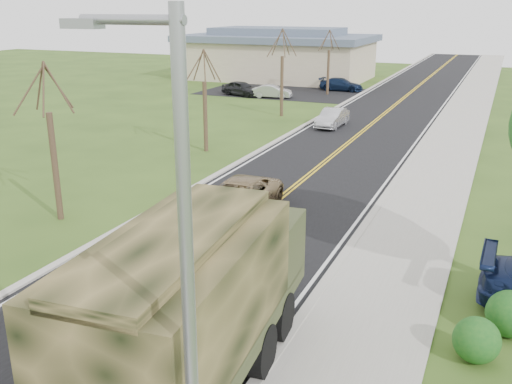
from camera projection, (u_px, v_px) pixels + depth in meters
The scene contains 16 objects.
road at pixel (389, 110), 45.84m from camera, with size 8.00×120.00×0.01m, color black.
curb_right at pixel (443, 113), 44.25m from camera, with size 0.30×120.00×0.12m, color #9E998E.
sidewalk_right at pixel (467, 114), 43.58m from camera, with size 3.20×120.00×0.10m, color #9E998E.
curb_left at pixel (339, 106), 47.40m from camera, with size 0.30×120.00×0.10m, color #9E998E.
street_light at pixel (181, 294), 7.32m from camera, with size 1.65×0.22×8.00m.
bare_tree_a at pixel (54, 154), 21.55m from camera, with size 1.93×2.26×6.08m.
bare_tree_b at pixel (205, 108), 32.05m from camera, with size 1.83×2.14×5.73m.
bare_tree_c at pixel (282, 79), 42.41m from camera, with size 2.04×2.39×6.42m.
bare_tree_d at pixel (328, 67), 52.94m from camera, with size 1.88×2.20×5.91m.
commercial_building at pixel (278, 54), 65.00m from camera, with size 25.50×21.50×5.65m.
military_truck at pixel (194, 295), 11.78m from camera, with size 3.38×8.08×3.93m.
suv_champagne at pixel (238, 198), 22.59m from camera, with size 2.30×4.99×1.39m, color #8C744F.
sedan_silver at pixel (332, 118), 39.16m from camera, with size 1.33×3.82×1.26m, color #B5B5BB.
lot_car_dark at pixel (241, 88), 52.82m from camera, with size 1.60×3.98×1.36m, color black.
lot_car_silver at pixel (272, 91), 51.58m from camera, with size 1.24×3.55×1.17m, color #A5A4A9.
lot_car_navy at pixel (341, 85), 55.88m from camera, with size 1.73×4.26×1.24m, color #0E1A34.
Camera 1 is at (8.40, -6.12, 7.95)m, focal length 40.00 mm.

